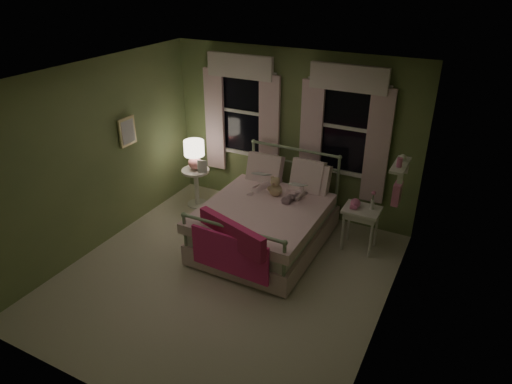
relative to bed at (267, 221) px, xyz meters
The scene contains 18 objects.
room_shell 1.33m from the bed, 98.98° to the right, with size 4.20×4.20×4.20m.
bed is the anchor object (origin of this frame).
pink_throw 1.04m from the bed, 90.31° to the right, with size 1.10×0.43×0.71m.
child_left 0.76m from the bed, 123.42° to the left, with size 0.27×0.18×0.74m, color #F7D1DD.
child_right 0.76m from the bed, 57.61° to the left, with size 0.36×0.28×0.74m, color #F7D1DD.
book_left 0.68m from the bed, 147.39° to the left, with size 0.20×0.27×0.03m, color beige.
book_right 0.64m from the bed, 33.64° to the left, with size 0.20×0.27×0.02m, color beige.
teddy_bear 0.50m from the bed, 91.15° to the left, with size 0.23×0.19×0.31m.
nightstand_left 1.67m from the bed, 161.20° to the left, with size 0.46×0.46×0.65m.
table_lamp 1.76m from the bed, 161.20° to the left, with size 0.33×0.33×0.49m.
book_nightstand 1.57m from the bed, 162.81° to the left, with size 0.16×0.22×0.02m, color beige.
nightstand_right 1.32m from the bed, 22.14° to the left, with size 0.50×0.40×0.64m.
pink_toy 1.26m from the bed, 23.70° to the left, with size 0.14×0.19×0.14m.
bud_vase 1.50m from the bed, 22.19° to the left, with size 0.06×0.06×0.28m.
window_left 1.93m from the bed, 132.73° to the left, with size 1.34×0.13×1.96m.
window_right 1.79m from the bed, 57.10° to the left, with size 1.34×0.13×1.96m.
wall_shelf 2.11m from the bed, ahead, with size 0.15×0.50×0.60m.
framed_picture 2.40m from the bed, behind, with size 0.03×0.32×0.42m.
Camera 1 is at (2.59, -4.12, 3.71)m, focal length 32.00 mm.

